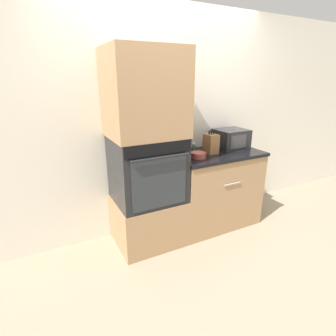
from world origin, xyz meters
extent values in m
plane|color=gray|center=(0.00, 0.00, 0.00)|extent=(12.00, 12.00, 0.00)
cube|color=silver|center=(0.00, 0.63, 1.25)|extent=(8.00, 0.05, 2.50)
cube|color=#A87F56|center=(-0.35, 0.30, 0.26)|extent=(0.71, 0.60, 0.51)
cube|color=black|center=(-0.35, 0.30, 0.85)|extent=(0.69, 0.59, 0.68)
cube|color=black|center=(-0.35, 0.00, 1.14)|extent=(0.66, 0.01, 0.12)
cube|color=#33E54C|center=(-0.35, 0.00, 1.14)|extent=(0.09, 0.00, 0.03)
cube|color=#282D33|center=(-0.35, 0.00, 0.81)|extent=(0.56, 0.01, 0.50)
cylinder|color=black|center=(-0.35, -0.03, 1.06)|extent=(0.58, 0.02, 0.02)
cube|color=#A87F56|center=(-0.35, 0.30, 1.60)|extent=(0.71, 0.60, 0.82)
cube|color=#A87F56|center=(0.52, 0.30, 0.44)|extent=(1.05, 0.60, 0.89)
cube|color=black|center=(0.52, 0.30, 0.90)|extent=(1.07, 0.63, 0.03)
cylinder|color=#B7B7BC|center=(0.52, -0.01, 0.64)|extent=(0.22, 0.01, 0.01)
cube|color=#232326|center=(0.79, 0.38, 1.04)|extent=(0.38, 0.32, 0.23)
cube|color=#3D3D3F|center=(0.77, 0.22, 1.04)|extent=(0.23, 0.01, 0.16)
cube|color=olive|center=(0.44, 0.31, 1.03)|extent=(0.13, 0.16, 0.22)
cylinder|color=black|center=(0.41, 0.31, 1.16)|extent=(0.02, 0.02, 0.04)
cylinder|color=black|center=(0.44, 0.31, 1.16)|extent=(0.02, 0.02, 0.04)
cylinder|color=black|center=(0.47, 0.31, 1.16)|extent=(0.02, 0.02, 0.04)
cylinder|color=#B24C42|center=(0.21, 0.21, 0.95)|extent=(0.17, 0.17, 0.06)
cylinder|color=#427047|center=(0.30, 0.45, 0.96)|extent=(0.05, 0.05, 0.08)
cylinder|color=#B7B7BC|center=(0.30, 0.45, 1.01)|extent=(0.04, 0.04, 0.02)
cylinder|color=brown|center=(0.06, 0.54, 0.95)|extent=(0.04, 0.04, 0.06)
cylinder|color=red|center=(0.06, 0.54, 0.99)|extent=(0.04, 0.04, 0.02)
cylinder|color=brown|center=(0.11, 0.29, 0.96)|extent=(0.05, 0.05, 0.08)
cylinder|color=black|center=(0.11, 0.29, 1.02)|extent=(0.04, 0.04, 0.02)
camera|label=1|loc=(-1.33, -2.06, 1.74)|focal=28.00mm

